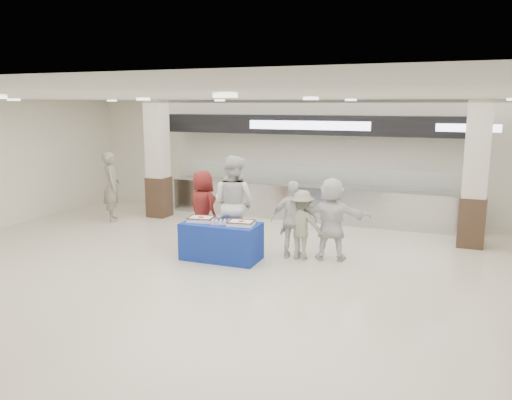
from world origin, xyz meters
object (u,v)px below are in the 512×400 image
at_px(display_table, 221,241).
at_px(cupcake_tray, 222,222).
at_px(sheet_cake_right, 241,223).
at_px(chef_tall, 234,204).
at_px(soldier_bg, 112,186).
at_px(chef_short, 294,220).
at_px(sheet_cake_left, 201,219).
at_px(soldier_a, 230,212).
at_px(civilian_white, 332,219).
at_px(civilian_maroon, 203,208).
at_px(soldier_b, 301,225).

distance_m(display_table, cupcake_tray, 0.41).
xyz_separation_m(display_table, sheet_cake_right, (0.45, -0.02, 0.43)).
height_order(chef_tall, soldier_bg, chef_tall).
relative_size(cupcake_tray, chef_tall, 0.24).
xyz_separation_m(sheet_cake_right, cupcake_tray, (-0.39, -0.03, -0.02)).
bearing_deg(display_table, cupcake_tray, -40.49).
height_order(display_table, soldier_bg, soldier_bg).
bearing_deg(chef_short, chef_tall, -13.58).
xyz_separation_m(sheet_cake_left, chef_short, (1.76, 0.64, -0.01)).
distance_m(soldier_a, civilian_white, 2.18).
bearing_deg(cupcake_tray, civilian_maroon, 136.22).
distance_m(cupcake_tray, chef_tall, 0.73).
height_order(display_table, civilian_white, civilian_white).
height_order(display_table, soldier_a, soldier_a).
distance_m(display_table, civilian_white, 2.26).
xyz_separation_m(soldier_a, chef_short, (1.45, -0.07, -0.02)).
bearing_deg(soldier_bg, soldier_a, -146.49).
bearing_deg(soldier_bg, display_table, -154.46).
xyz_separation_m(chef_short, soldier_b, (0.16, 0.01, -0.09)).
relative_size(soldier_a, soldier_b, 1.16).
distance_m(display_table, civilian_maroon, 1.25).
bearing_deg(civilian_white, soldier_bg, -21.78).
distance_m(soldier_a, chef_short, 1.45).
bearing_deg(display_table, civilian_maroon, 134.91).
relative_size(sheet_cake_left, civilian_maroon, 0.33).
relative_size(sheet_cake_left, cupcake_tray, 1.13).
distance_m(civilian_maroon, soldier_a, 0.71).
distance_m(chef_short, soldier_b, 0.18).
xyz_separation_m(display_table, civilian_white, (2.05, 0.83, 0.46)).
bearing_deg(civilian_maroon, soldier_bg, 5.33).
xyz_separation_m(civilian_white, soldier_bg, (-6.24, 1.14, 0.09)).
xyz_separation_m(sheet_cake_right, chef_tall, (-0.45, 0.66, 0.22)).
relative_size(civilian_maroon, chef_short, 1.05).
bearing_deg(soldier_b, sheet_cake_left, 18.46).
bearing_deg(soldier_b, chef_short, 3.96).
bearing_deg(chef_short, sheet_cake_right, 23.64).
height_order(display_table, chef_short, chef_short).
relative_size(cupcake_tray, soldier_bg, 0.26).
xyz_separation_m(display_table, chef_short, (1.31, 0.64, 0.42)).
height_order(civilian_white, soldier_bg, soldier_bg).
xyz_separation_m(cupcake_tray, chef_tall, (-0.06, 0.68, 0.24)).
bearing_deg(sheet_cake_left, display_table, 0.57).
bearing_deg(civilian_white, sheet_cake_left, 7.12).
relative_size(sheet_cake_left, chef_tall, 0.27).
bearing_deg(soldier_b, cupcake_tray, 25.69).
bearing_deg(sheet_cake_right, sheet_cake_left, 179.09).
bearing_deg(soldier_bg, chef_short, -142.87).
bearing_deg(soldier_b, display_table, 23.43).
bearing_deg(sheet_cake_left, chef_short, 20.11).
bearing_deg(soldier_bg, civilian_white, -139.64).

